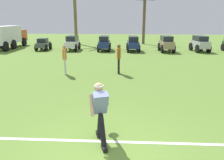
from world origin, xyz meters
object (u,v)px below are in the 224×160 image
parked_car_slot_a (43,44)px  parked_car_slot_c (104,43)px  parked_car_slot_e (166,43)px  teammate_midfield (65,57)px  palm_tree_left_of_centre (144,15)px  teammate_near_sideline (119,56)px  parked_car_slot_d (133,43)px  frisbee_in_flight (102,101)px  parked_car_slot_b (72,43)px  parked_car_slot_f (200,43)px  box_truck (9,36)px  palm_tree_far_left (75,6)px  frisbee_thrower (100,110)px

parked_car_slot_a → parked_car_slot_c: bearing=0.7°
parked_car_slot_e → parked_car_slot_a: bearing=178.7°
teammate_midfield → palm_tree_left_of_centre: 16.32m
teammate_near_sideline → parked_car_slot_d: teammate_near_sideline is taller
frisbee_in_flight → parked_car_slot_b: parked_car_slot_b is taller
frisbee_in_flight → parked_car_slot_a: parked_car_slot_a is taller
parked_car_slot_f → palm_tree_left_of_centre: 8.07m
teammate_midfield → parked_car_slot_b: 9.50m
parked_car_slot_d → parked_car_slot_e: (2.97, -0.20, 0.02)m
teammate_near_sideline → box_truck: box_truck is taller
parked_car_slot_f → palm_tree_far_left: bearing=155.9°
parked_car_slot_b → parked_car_slot_e: parked_car_slot_e is taller
teammate_midfield → palm_tree_left_of_centre: (4.88, 15.39, 2.37)m
parked_car_slot_b → parked_car_slot_c: (3.01, 0.04, 0.00)m
parked_car_slot_b → parked_car_slot_e: bearing=-1.9°
parked_car_slot_d → teammate_near_sideline: bearing=-95.4°
box_truck → frisbee_in_flight: bearing=-54.4°
frisbee_in_flight → box_truck: 19.41m
parked_car_slot_c → parked_car_slot_e: parked_car_slot_e is taller
frisbee_thrower → parked_car_slot_e: bearing=75.8°
frisbee_in_flight → parked_car_slot_e: 15.12m
parked_car_slot_c → box_truck: 9.65m
frisbee_thrower → parked_car_slot_d: 15.54m
parked_car_slot_c → parked_car_slot_a: bearing=-179.3°
parked_car_slot_a → parked_car_slot_d: (8.47, -0.06, 0.16)m
frisbee_in_flight → frisbee_thrower: bearing=-86.3°
teammate_midfield → parked_car_slot_a: teammate_midfield is taller
frisbee_in_flight → parked_car_slot_b: size_ratio=0.14×
teammate_near_sideline → parked_car_slot_c: 9.07m
frisbee_in_flight → parked_car_slot_f: (6.94, 14.99, 0.02)m
frisbee_thrower → parked_car_slot_f: size_ratio=0.58×
teammate_midfield → parked_car_slot_d: bearing=68.5°
parked_car_slot_b → palm_tree_left_of_centre: (6.92, 6.12, 2.59)m
parked_car_slot_a → palm_tree_far_left: size_ratio=0.31×
teammate_near_sideline → parked_car_slot_d: 8.80m
parked_car_slot_e → palm_tree_far_left: bearing=147.9°
teammate_midfield → palm_tree_far_left: size_ratio=0.21×
frisbee_in_flight → parked_car_slot_d: parked_car_slot_d is taller
frisbee_thrower → palm_tree_far_left: (-5.81, 21.39, 3.54)m
parked_car_slot_b → parked_car_slot_d: size_ratio=0.99×
palm_tree_far_left → parked_car_slot_e: bearing=-32.1°
parked_car_slot_e → box_truck: bearing=175.6°
parked_car_slot_a → parked_car_slot_e: bearing=-1.3°
frisbee_thrower → parked_car_slot_e: (3.87, 15.32, -0.05)m
parked_car_slot_d → parked_car_slot_e: parked_car_slot_e is taller
frisbee_in_flight → parked_car_slot_b: bearing=107.6°
parked_car_slot_b → parked_car_slot_f: size_ratio=1.00×
teammate_near_sideline → teammate_midfield: 2.82m
frisbee_thrower → palm_tree_far_left: size_ratio=0.19×
teammate_near_sideline → box_truck: 15.01m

